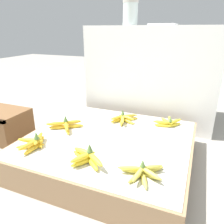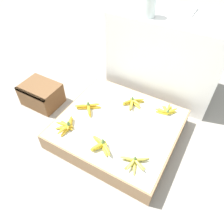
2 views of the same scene
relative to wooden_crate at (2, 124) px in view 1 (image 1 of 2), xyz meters
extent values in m
plane|color=gray|center=(0.89, 0.01, -0.11)|extent=(10.00, 10.00, 0.00)
cube|color=#997551|center=(0.89, 0.01, -0.03)|extent=(1.01, 0.92, 0.16)
cube|color=silver|center=(0.89, 0.01, 0.05)|extent=(0.98, 0.90, 0.00)
cube|color=white|center=(0.97, 0.85, 0.30)|extent=(1.08, 0.57, 0.83)
cube|color=brown|center=(0.00, 0.00, 0.00)|extent=(0.38, 0.29, 0.22)
ellipsoid|color=gold|center=(0.55, -0.22, 0.07)|extent=(0.08, 0.15, 0.03)
ellipsoid|color=gold|center=(0.53, -0.24, 0.07)|extent=(0.16, 0.06, 0.03)
ellipsoid|color=gold|center=(0.53, -0.27, 0.07)|extent=(0.14, 0.11, 0.03)
ellipsoid|color=gold|center=(0.56, -0.28, 0.07)|extent=(0.03, 0.15, 0.03)
ellipsoid|color=gold|center=(0.55, -0.22, 0.10)|extent=(0.09, 0.15, 0.03)
ellipsoid|color=gold|center=(0.52, -0.26, 0.10)|extent=(0.16, 0.06, 0.03)
ellipsoid|color=gold|center=(0.55, -0.30, 0.10)|extent=(0.05, 0.16, 0.03)
cone|color=#5B7F3D|center=(0.56, -0.25, 0.13)|extent=(0.03, 0.03, 0.04)
ellipsoid|color=yellow|center=(0.86, -0.25, 0.07)|extent=(0.15, 0.07, 0.03)
ellipsoid|color=yellow|center=(0.89, -0.30, 0.07)|extent=(0.10, 0.14, 0.03)
ellipsoid|color=yellow|center=(0.93, -0.29, 0.07)|extent=(0.12, 0.12, 0.03)
ellipsoid|color=yellow|center=(0.87, -0.26, 0.10)|extent=(0.15, 0.06, 0.03)
ellipsoid|color=yellow|center=(0.89, -0.30, 0.10)|extent=(0.09, 0.14, 0.03)
ellipsoid|color=yellow|center=(0.95, -0.29, 0.10)|extent=(0.14, 0.11, 0.03)
cone|color=#5B7F3D|center=(0.91, -0.27, 0.13)|extent=(0.03, 0.03, 0.05)
ellipsoid|color=#DBCC4C|center=(1.14, -0.27, 0.07)|extent=(0.12, 0.04, 0.02)
ellipsoid|color=#DBCC4C|center=(1.17, -0.31, 0.07)|extent=(0.07, 0.12, 0.02)
ellipsoid|color=#DBCC4C|center=(1.20, -0.32, 0.07)|extent=(0.07, 0.12, 0.02)
ellipsoid|color=#DBCC4C|center=(1.22, -0.28, 0.07)|extent=(0.12, 0.04, 0.02)
ellipsoid|color=#DBCC4C|center=(1.22, -0.23, 0.07)|extent=(0.10, 0.10, 0.02)
ellipsoid|color=#DBCC4C|center=(1.13, -0.29, 0.09)|extent=(0.12, 0.06, 0.02)
ellipsoid|color=#DBCC4C|center=(1.18, -0.32, 0.09)|extent=(0.04, 0.12, 0.02)
ellipsoid|color=#DBCC4C|center=(1.22, -0.29, 0.09)|extent=(0.12, 0.08, 0.02)
ellipsoid|color=#DBCC4C|center=(1.21, -0.25, 0.09)|extent=(0.11, 0.09, 0.02)
cone|color=#5B7F3D|center=(1.18, -0.27, 0.12)|extent=(0.03, 0.03, 0.04)
ellipsoid|color=gold|center=(0.53, 0.00, 0.07)|extent=(0.13, 0.09, 0.03)
ellipsoid|color=gold|center=(0.61, -0.02, 0.07)|extent=(0.11, 0.12, 0.03)
ellipsoid|color=gold|center=(0.61, 0.06, 0.07)|extent=(0.13, 0.09, 0.03)
ellipsoid|color=gold|center=(0.52, -0.01, 0.09)|extent=(0.13, 0.10, 0.03)
ellipsoid|color=gold|center=(0.60, -0.01, 0.09)|extent=(0.10, 0.12, 0.03)
ellipsoid|color=gold|center=(0.60, 0.06, 0.09)|extent=(0.12, 0.11, 0.03)
cone|color=#5B7F3D|center=(0.57, 0.03, 0.13)|extent=(0.03, 0.03, 0.04)
ellipsoid|color=gold|center=(0.86, 0.27, 0.07)|extent=(0.10, 0.12, 0.02)
ellipsoid|color=gold|center=(0.89, 0.25, 0.07)|extent=(0.06, 0.14, 0.02)
ellipsoid|color=gold|center=(0.92, 0.28, 0.07)|extent=(0.13, 0.08, 0.02)
ellipsoid|color=gold|center=(0.93, 0.33, 0.07)|extent=(0.13, 0.09, 0.02)
ellipsoid|color=gold|center=(0.86, 0.27, 0.09)|extent=(0.10, 0.13, 0.02)
ellipsoid|color=gold|center=(0.90, 0.24, 0.09)|extent=(0.07, 0.14, 0.02)
ellipsoid|color=gold|center=(0.91, 0.29, 0.09)|extent=(0.14, 0.06, 0.02)
ellipsoid|color=gold|center=(0.92, 0.32, 0.09)|extent=(0.13, 0.09, 0.02)
cone|color=#5B7F3D|center=(0.88, 0.30, 0.12)|extent=(0.03, 0.03, 0.04)
ellipsoid|color=yellow|center=(1.25, 0.34, 0.07)|extent=(0.09, 0.10, 0.02)
ellipsoid|color=yellow|center=(1.22, 0.37, 0.07)|extent=(0.02, 0.11, 0.02)
ellipsoid|color=yellow|center=(1.20, 0.35, 0.07)|extent=(0.08, 0.11, 0.02)
ellipsoid|color=yellow|center=(1.18, 0.33, 0.07)|extent=(0.11, 0.06, 0.02)
ellipsoid|color=yellow|center=(1.17, 0.30, 0.07)|extent=(0.11, 0.04, 0.02)
ellipsoid|color=yellow|center=(1.25, 0.36, 0.09)|extent=(0.08, 0.11, 0.02)
ellipsoid|color=yellow|center=(1.21, 0.37, 0.09)|extent=(0.04, 0.11, 0.02)
ellipsoid|color=yellow|center=(1.20, 0.33, 0.09)|extent=(0.10, 0.09, 0.02)
ellipsoid|color=yellow|center=(1.16, 0.30, 0.09)|extent=(0.11, 0.04, 0.02)
cone|color=#5B7F3D|center=(1.22, 0.31, 0.12)|extent=(0.03, 0.03, 0.04)
cylinder|color=silver|center=(0.80, 0.67, 0.80)|extent=(0.11, 0.11, 0.16)
cylinder|color=#B7B2A8|center=(0.80, 0.67, 0.89)|extent=(0.12, 0.12, 0.02)
cube|color=white|center=(1.01, 0.94, 0.73)|extent=(0.23, 0.21, 0.02)
camera|label=1|loc=(1.37, -1.11, 0.69)|focal=35.00mm
camera|label=2|loc=(1.47, -1.10, 1.47)|focal=35.00mm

